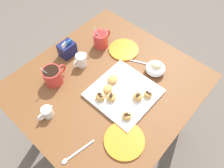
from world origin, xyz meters
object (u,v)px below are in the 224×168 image
object	(u,v)px
cream_pitcher_white	(82,60)
beignet_1	(127,116)
chocolate_sauce_pitcher	(47,112)
pastry_plate_square	(123,93)
saucer_orange_right	(124,50)
saucer_orange_left	(124,141)
beignet_5	(108,89)
beignet_6	(138,96)
beignet_0	(148,94)
beignet_4	(100,97)
coffee_mug_red_left	(53,75)
ice_cream_bowl	(156,68)
dining_table	(108,97)
coffee_mug_red_right	(101,39)
sugar_caddy	(67,49)
beignet_2	(111,97)
beignet_3	(113,79)

from	to	relation	value
cream_pitcher_white	beignet_1	distance (m)	0.41
chocolate_sauce_pitcher	pastry_plate_square	bearing A→B (deg)	-29.84
saucer_orange_right	saucer_orange_left	bearing A→B (deg)	-139.49
pastry_plate_square	beignet_1	bearing A→B (deg)	-133.56
beignet_1	pastry_plate_square	bearing A→B (deg)	46.44
chocolate_sauce_pitcher	beignet_5	distance (m)	0.31
pastry_plate_square	beignet_6	size ratio (longest dim) A/B	6.05
saucer_orange_right	beignet_0	bearing A→B (deg)	-119.30
beignet_4	beignet_6	bearing A→B (deg)	-47.72
coffee_mug_red_left	ice_cream_bowl	size ratio (longest dim) A/B	1.29
dining_table	beignet_4	world-z (taller)	beignet_4
saucer_orange_right	coffee_mug_red_right	bearing A→B (deg)	114.77
beignet_1	beignet_5	distance (m)	0.17
coffee_mug_red_right	beignet_6	size ratio (longest dim) A/B	2.87
sugar_caddy	beignet_6	distance (m)	0.49
dining_table	pastry_plate_square	xyz separation A→B (m)	(0.01, -0.11, 0.15)
cream_pitcher_white	ice_cream_bowl	bearing A→B (deg)	-55.84
ice_cream_bowl	saucer_orange_right	distance (m)	0.23
dining_table	ice_cream_bowl	bearing A→B (deg)	-31.90
beignet_5	beignet_1	bearing A→B (deg)	-106.90
saucer_orange_right	beignet_0	distance (m)	0.34
coffee_mug_red_left	chocolate_sauce_pitcher	world-z (taller)	coffee_mug_red_left
chocolate_sauce_pitcher	beignet_2	bearing A→B (deg)	-33.11
pastry_plate_square	coffee_mug_red_right	world-z (taller)	coffee_mug_red_right
saucer_orange_left	saucer_orange_right	xyz separation A→B (m)	(0.42, 0.36, 0.00)
dining_table	beignet_5	distance (m)	0.18
coffee_mug_red_left	beignet_3	size ratio (longest dim) A/B	2.55
coffee_mug_red_left	sugar_caddy	xyz separation A→B (m)	(0.17, 0.09, -0.01)
coffee_mug_red_left	beignet_2	size ratio (longest dim) A/B	2.86
sugar_caddy	beignet_6	bearing A→B (deg)	-86.82
chocolate_sauce_pitcher	saucer_orange_right	bearing A→B (deg)	0.61
beignet_1	beignet_2	distance (m)	0.12
dining_table	sugar_caddy	bearing A→B (deg)	90.33
coffee_mug_red_right	cream_pitcher_white	distance (m)	0.18
beignet_0	ice_cream_bowl	bearing A→B (deg)	23.54
beignet_2	beignet_3	distance (m)	0.11
cream_pitcher_white	ice_cream_bowl	size ratio (longest dim) A/B	0.97
pastry_plate_square	cream_pitcher_white	distance (m)	0.30
saucer_orange_right	pastry_plate_square	bearing A→B (deg)	-139.98
pastry_plate_square	sugar_caddy	distance (m)	0.42
coffee_mug_red_right	saucer_orange_left	distance (m)	0.61
pastry_plate_square	beignet_3	distance (m)	0.09
beignet_2	beignet_0	bearing A→B (deg)	-42.51
sugar_caddy	beignet_5	xyz separation A→B (m)	(-0.04, -0.35, -0.01)
coffee_mug_red_right	beignet_2	bearing A→B (deg)	-128.98
beignet_1	beignet_6	world-z (taller)	beignet_6
saucer_orange_right	beignet_3	size ratio (longest dim) A/B	3.19
ice_cream_bowl	saucer_orange_left	size ratio (longest dim) A/B	0.59
saucer_orange_left	beignet_2	world-z (taller)	beignet_2
beignet_4	sugar_caddy	bearing A→B (deg)	74.81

